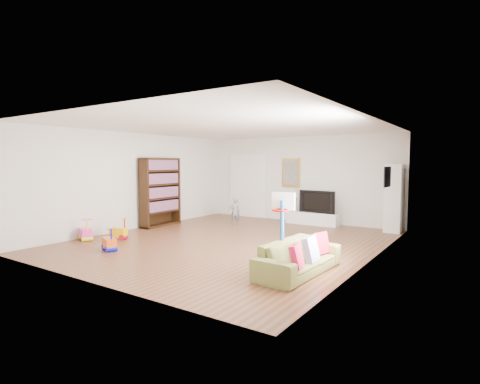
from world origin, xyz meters
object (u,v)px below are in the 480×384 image
Objects in this scene: media_console at (312,218)px; basketball_hoop at (279,233)px; bookshelf at (160,192)px; sofa at (299,257)px.

media_console is 5.30m from basketball_hoop.
bookshelf is 1.07× the size of sofa.
bookshelf is at bearing 145.70° from basketball_hoop.
media_console is 4.62m from bookshelf.
bookshelf is (-3.64, -2.72, 0.82)m from media_console.
basketball_hoop is (5.19, -2.33, -0.32)m from bookshelf.
sofa is (5.45, -2.13, -0.73)m from bookshelf.
media_console is at bearing 96.89° from basketball_hoop.
basketball_hoop is at bearing -72.50° from media_console.
sofa is 0.53m from basketball_hoop.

